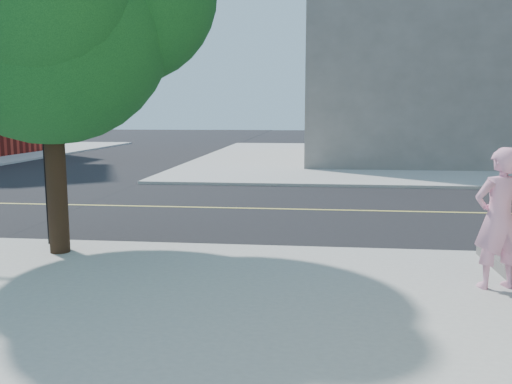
# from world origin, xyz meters

# --- Properties ---
(ground) EXTENTS (140.00, 140.00, 0.00)m
(ground) POSITION_xyz_m (0.00, 0.00, 0.00)
(ground) COLOR black
(ground) RESTS_ON ground
(road_ew) EXTENTS (140.00, 9.00, 0.01)m
(road_ew) POSITION_xyz_m (0.00, 4.50, 0.01)
(road_ew) COLOR black
(road_ew) RESTS_ON ground
(sidewalk_ne) EXTENTS (29.00, 25.00, 0.12)m
(sidewalk_ne) POSITION_xyz_m (13.50, 21.50, 0.06)
(sidewalk_ne) COLOR #A8A9A4
(sidewalk_ne) RESTS_ON ground
(filler_ne) EXTENTS (18.00, 16.00, 14.00)m
(filler_ne) POSITION_xyz_m (14.00, 22.00, 7.12)
(filler_ne) COLOR slate
(filler_ne) RESTS_ON sidewalk_ne
(man_on_phone) EXTENTS (0.85, 0.67, 2.04)m
(man_on_phone) POSITION_xyz_m (8.11, -2.12, 1.14)
(man_on_phone) COLOR #EB9BBC
(man_on_phone) RESTS_ON sidewalk_se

